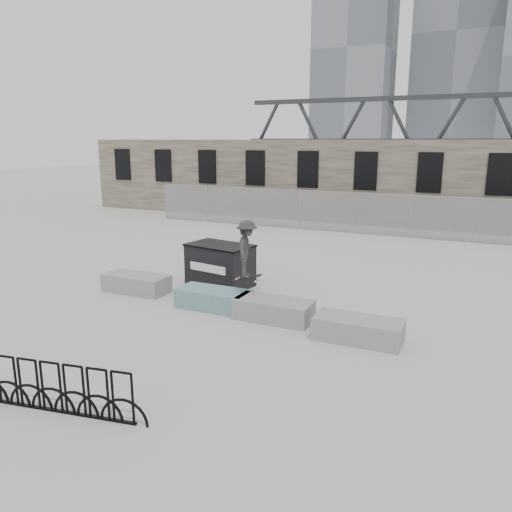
{
  "coord_description": "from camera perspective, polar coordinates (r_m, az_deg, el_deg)",
  "views": [
    {
      "loc": [
        5.9,
        -11.49,
        4.53
      ],
      "look_at": [
        0.12,
        1.0,
        1.3
      ],
      "focal_mm": 35.0,
      "sensor_mm": 36.0,
      "label": 1
    }
  ],
  "objects": [
    {
      "name": "ground",
      "position": [
        13.69,
        -2.22,
        -6.13
      ],
      "size": [
        120.0,
        120.0,
        0.0
      ],
      "primitive_type": "plane",
      "color": "#AEAFAA",
      "rests_on": "ground"
    },
    {
      "name": "stone_wall",
      "position": [
        28.44,
        12.93,
        8.3
      ],
      "size": [
        36.0,
        2.58,
        4.5
      ],
      "color": "brown",
      "rests_on": "ground"
    },
    {
      "name": "chainlink_fence",
      "position": [
        24.95,
        10.96,
        4.92
      ],
      "size": [
        22.06,
        0.06,
        2.02
      ],
      "color": "gray",
      "rests_on": "ground"
    },
    {
      "name": "planter_far_left",
      "position": [
        15.58,
        -13.52,
        -2.97
      ],
      "size": [
        2.0,
        0.9,
        0.53
      ],
      "color": "gray",
      "rests_on": "ground"
    },
    {
      "name": "planter_center_left",
      "position": [
        13.74,
        -4.87,
        -4.82
      ],
      "size": [
        2.0,
        0.9,
        0.53
      ],
      "color": "teal",
      "rests_on": "ground"
    },
    {
      "name": "planter_center_right",
      "position": [
        12.85,
        2.01,
        -6.07
      ],
      "size": [
        2.0,
        0.9,
        0.53
      ],
      "color": "gray",
      "rests_on": "ground"
    },
    {
      "name": "planter_offset",
      "position": [
        11.8,
        11.59,
        -8.14
      ],
      "size": [
        2.0,
        0.9,
        0.53
      ],
      "color": "gray",
      "rests_on": "ground"
    },
    {
      "name": "dumpster",
      "position": [
        15.75,
        -4.12,
        -1.01
      ],
      "size": [
        2.2,
        1.56,
        1.33
      ],
      "rotation": [
        0.0,
        0.0,
        -0.17
      ],
      "color": "black",
      "rests_on": "ground"
    },
    {
      "name": "bike_rack",
      "position": [
        9.64,
        -24.51,
        -13.2
      ],
      "size": [
        4.44,
        0.77,
        0.9
      ],
      "rotation": [
        0.0,
        0.0,
        0.16
      ],
      "color": "black",
      "rests_on": "ground"
    },
    {
      "name": "skyline_towers",
      "position": [
        106.77,
        22.41,
        21.05
      ],
      "size": [
        58.0,
        28.0,
        48.0
      ],
      "color": "slate",
      "rests_on": "ground"
    },
    {
      "name": "skateboarder",
      "position": [
        13.08,
        -1.05,
        0.81
      ],
      "size": [
        0.8,
        1.1,
        1.68
      ],
      "rotation": [
        0.0,
        0.0,
        1.83
      ],
      "color": "#2E2E31",
      "rests_on": "ground"
    }
  ]
}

